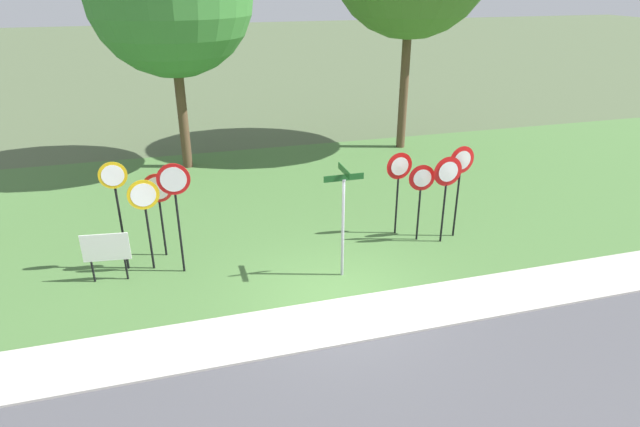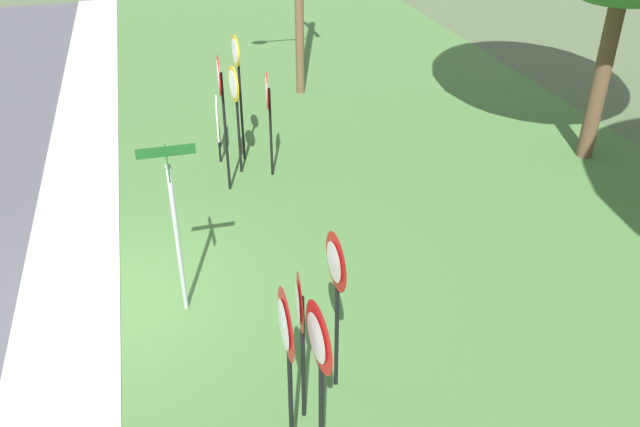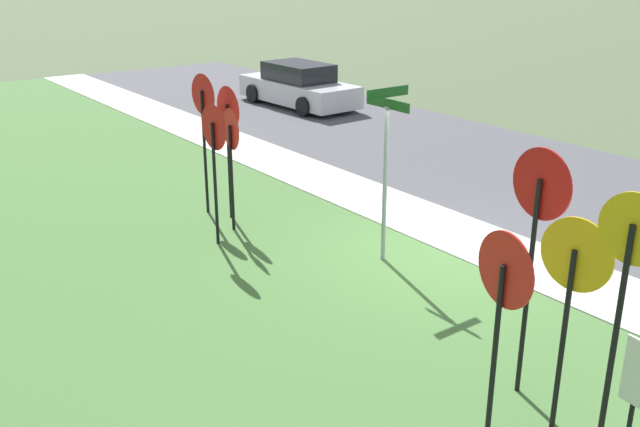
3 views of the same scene
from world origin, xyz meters
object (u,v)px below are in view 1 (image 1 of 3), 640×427
Objects in this scene: stop_sign_near_right at (145,205)px; yield_sign_far_right at (461,170)px; yield_sign_near_right at (399,174)px; street_name_post at (343,213)px; stop_sign_far_center at (175,194)px; stop_sign_near_left at (116,194)px; stop_sign_far_left at (159,197)px; yield_sign_near_left at (421,185)px; notice_board at (106,250)px; yield_sign_far_left at (447,179)px.

stop_sign_near_right is 0.90× the size of yield_sign_far_right.
street_name_post is (-2.19, -1.80, -0.12)m from yield_sign_near_right.
stop_sign_far_center reaches higher than yield_sign_near_right.
yield_sign_near_right is at bearing -3.99° from stop_sign_near_left.
yield_sign_near_left is (6.79, -0.97, -0.03)m from stop_sign_far_left.
stop_sign_near_left is 1.10m from stop_sign_far_left.
stop_sign_near_right is at bearing -175.74° from yield_sign_near_left.
stop_sign_near_left is at bearing 161.04° from street_name_post.
notice_board is (-0.37, -0.48, -1.20)m from stop_sign_near_left.
notice_board is at bearing 166.87° from street_name_post.
notice_board is at bearing 174.37° from yield_sign_far_right.
stop_sign_near_left is 1.00× the size of stop_sign_far_center.
yield_sign_near_right is 1.65m from yield_sign_far_right.
notice_board is (-5.48, 1.27, -0.84)m from street_name_post.
yield_sign_far_left is 8.75m from notice_board.
yield_sign_near_right is (6.37, -0.42, 0.13)m from stop_sign_far_left.
yield_sign_far_right is (8.82, -0.58, -0.04)m from stop_sign_near_left.
yield_sign_near_left is at bearing -55.80° from yield_sign_near_right.
stop_sign_near_left is at bearing 157.94° from stop_sign_near_right.
stop_sign_near_right reaches higher than stop_sign_far_left.
stop_sign_far_center is at bearing -57.40° from stop_sign_far_left.
stop_sign_far_left is 1.04× the size of yield_sign_near_left.
yield_sign_far_left is 0.93× the size of yield_sign_far_right.
stop_sign_near_right is at bearing 179.01° from yield_sign_near_right.
notice_board is at bearing -169.46° from stop_sign_near_right.
stop_sign_near_right is 7.72m from yield_sign_far_left.
yield_sign_near_left is (6.37, 0.03, -0.46)m from stop_sign_far_center.
stop_sign_far_center is at bearing 174.67° from yield_sign_far_right.
yield_sign_near_left is 0.69m from yield_sign_far_left.
yield_sign_far_right reaches higher than yield_sign_far_left.
stop_sign_far_center is (1.36, -0.54, 0.06)m from stop_sign_near_left.
notice_board is (-8.09, 0.03, -0.80)m from yield_sign_near_left.
stop_sign_near_left is 1.24× the size of stop_sign_far_left.
yield_sign_near_right is at bearing 10.45° from notice_board.
yield_sign_near_right reaches higher than notice_board.
yield_sign_near_right is 1.32m from yield_sign_far_left.
yield_sign_far_right reaches higher than yield_sign_near_right.
stop_sign_near_left is at bearing 177.48° from yield_sign_near_right.
yield_sign_near_right is 2.84m from street_name_post.
stop_sign_far_left is 6.38m from yield_sign_near_right.
yield_sign_near_left is at bearing -9.06° from stop_sign_near_right.
yield_sign_far_right is (7.47, -0.04, -0.10)m from stop_sign_far_center.
stop_sign_far_center reaches higher than stop_sign_near_left.
yield_sign_near_right is at bearing 39.26° from street_name_post.
stop_sign_far_left is 0.81× the size of stop_sign_far_center.
stop_sign_near_left is 1.19× the size of stop_sign_near_right.
notice_board is at bearing 178.10° from yield_sign_far_left.
notice_board is (-1.73, 0.06, -1.26)m from stop_sign_far_center.
stop_sign_far_left is at bearing 152.04° from street_name_post.
notice_board is (-7.68, -0.52, -0.97)m from yield_sign_near_right.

